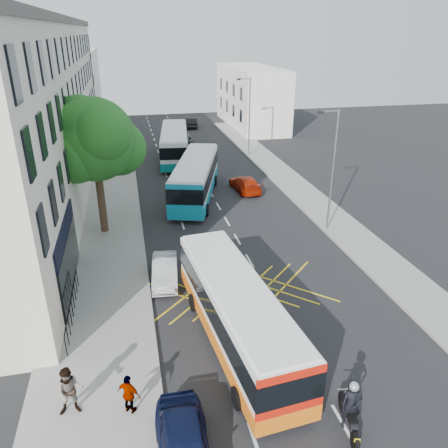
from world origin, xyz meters
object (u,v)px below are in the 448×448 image
lamp_near (332,165)px  pedestrian_near (70,391)px  distant_car_grey (180,136)px  pedestrian_far (129,394)px  lamp_far (249,113)px  bus_far (174,144)px  red_hatchback (245,184)px  motorbike (351,407)px  bus_mid (196,178)px  parked_car_silver (165,271)px  street_tree (94,141)px  distant_car_dark (191,122)px  bus_near (236,312)px

lamp_near → pedestrian_near: size_ratio=4.14×
distant_car_grey → pedestrian_far: (-6.95, -40.93, 0.20)m
lamp_far → lamp_near: bearing=-90.0°
lamp_near → pedestrian_near: lamp_near is taller
bus_far → distant_car_grey: 7.99m
red_hatchback → bus_far: bearing=-72.2°
motorbike → pedestrian_far: bearing=175.6°
lamp_near → bus_mid: size_ratio=0.69×
parked_car_silver → distant_car_grey: size_ratio=0.71×
lamp_far → pedestrian_far: 35.82m
bus_far → pedestrian_near: size_ratio=6.03×
pedestrian_near → distant_car_grey: bearing=78.4°
red_hatchback → distant_car_grey: 19.14m
motorbike → pedestrian_near: size_ratio=1.20×
bus_mid → bus_far: size_ratio=0.99×
street_tree → parked_car_silver: street_tree is taller
motorbike → lamp_near: bearing=80.9°
street_tree → pedestrian_near: 16.43m
motorbike → distant_car_dark: size_ratio=0.56×
lamp_near → lamp_far: same height
lamp_far → bus_mid: bearing=-123.1°
bus_far → pedestrian_far: 33.59m
street_tree → motorbike: size_ratio=3.79×
parked_car_silver → pedestrian_far: bearing=-97.4°
distant_car_dark → bus_near: bearing=88.5°
lamp_far → pedestrian_far: bearing=-112.1°
street_tree → lamp_far: (14.71, 17.03, -1.68)m
bus_far → distant_car_dark: size_ratio=2.82×
lamp_near → bus_near: bearing=-131.4°
bus_far → parked_car_silver: size_ratio=3.06×
distant_car_dark → pedestrian_far: 50.44m
bus_near → bus_mid: bus_mid is taller
bus_mid → distant_car_grey: bus_mid is taller
red_hatchback → distant_car_grey: distant_car_grey is taller
street_tree → bus_near: street_tree is taller
distant_car_dark → distant_car_grey: bearing=77.0°
motorbike → distant_car_dark: motorbike is taller
street_tree → bus_mid: street_tree is taller
parked_car_silver → distant_car_dark: (7.61, 40.65, 0.05)m
red_hatchback → pedestrian_far: 24.29m
bus_near → pedestrian_near: 7.15m
bus_near → pedestrian_far: size_ratio=6.74×
lamp_near → bus_far: bearing=111.5°
bus_near → bus_far: bus_far is taller
lamp_far → bus_mid: size_ratio=0.69×
bus_near → motorbike: (2.63, -5.33, -0.58)m
bus_near → parked_car_silver: bearing=108.2°
pedestrian_near → red_hatchback: bearing=61.5°
parked_car_silver → bus_far: bearing=87.9°
motorbike → red_hatchback: (2.90, 24.30, -0.35)m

